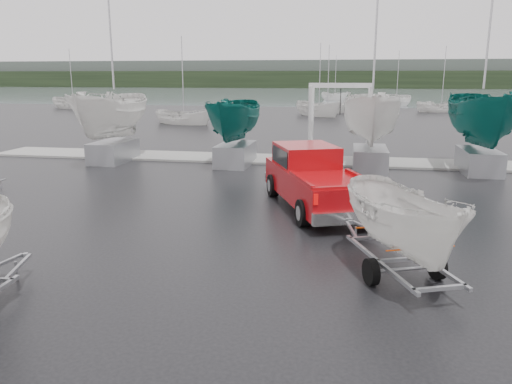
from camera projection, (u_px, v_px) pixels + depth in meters
name	position (u px, v px, depth m)	size (l,w,h in m)	color
ground_plane	(173.00, 230.00, 14.93)	(120.00, 120.00, 0.00)	black
lake	(327.00, 96.00, 110.62)	(300.00, 300.00, 0.00)	gray
dock	(254.00, 159.00, 27.35)	(30.00, 3.00, 0.12)	#989893
treeline	(337.00, 80.00, 176.92)	(300.00, 8.00, 6.00)	black
far_hill	(338.00, 74.00, 184.12)	(300.00, 6.00, 10.00)	#4C5651
pickup_truck	(312.00, 176.00, 17.46)	(4.30, 6.58, 2.08)	#99080D
trailer_hitched	(408.00, 164.00, 10.77)	(2.45, 3.78, 4.88)	#999CA1
boat_hoist	(340.00, 112.00, 25.94)	(3.30, 2.18, 4.12)	silver
keelboat_0	(109.00, 82.00, 25.80)	(2.61, 3.20, 10.79)	#999CA1
keelboat_1	(235.00, 94.00, 24.93)	(2.29, 3.20, 7.19)	#999CA1
keelboat_2	(374.00, 81.00, 23.39)	(2.67, 3.20, 10.85)	#999CA1
keelboat_3	(487.00, 79.00, 22.75)	(2.72, 3.20, 10.90)	#999CA1
moored_boat_0	(184.00, 124.00, 47.05)	(3.02, 2.98, 11.16)	silver
moored_boat_1	(319.00, 116.00, 56.53)	(4.04, 4.05, 11.77)	silver
moored_boat_2	(327.00, 114.00, 60.08)	(3.13, 3.12, 10.93)	silver
moored_boat_3	(441.00, 112.00, 62.42)	(2.82, 2.77, 11.17)	silver
moored_boat_4	(74.00, 109.00, 68.68)	(3.58, 3.53, 11.68)	silver
moored_boat_5	(396.00, 106.00, 74.14)	(3.94, 3.96, 11.78)	silver
moored_boat_6	(335.00, 100.00, 91.52)	(3.64, 3.65, 11.38)	silver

